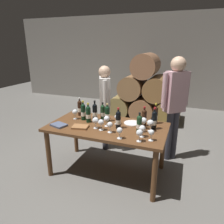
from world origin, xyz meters
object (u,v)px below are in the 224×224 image
Objects in this scene: wine_glass_1 at (75,112)px; sommelier_presenting at (175,100)px; wine_glass_6 at (117,117)px; wine_glass_9 at (120,131)px; wine_bottle_4 at (88,114)px; wine_bottle_3 at (103,112)px; wine_glass_11 at (101,123)px; wine_bottle_9 at (107,114)px; wine_bottle_8 at (95,112)px; wine_glass_7 at (142,129)px; taster_seated_left at (105,101)px; wine_glass_3 at (110,125)px; wine_glass_5 at (107,119)px; wine_bottle_6 at (139,124)px; wine_bottle_7 at (154,120)px; wine_bottle_10 at (118,119)px; wine_bottle_0 at (80,108)px; wine_glass_4 at (96,121)px; wine_bottle_5 at (83,112)px; wine_glass_2 at (143,121)px; dining_table at (107,132)px; wine_glass_8 at (151,133)px; wine_glass_0 at (140,133)px; wine_bottle_2 at (144,118)px; serving_plate at (132,123)px; leather_ledger at (80,127)px; wine_bottle_1 at (155,115)px; tasting_notebook at (59,125)px.

sommelier_presenting is at bearing 24.42° from wine_glass_1.
wine_glass_9 is (0.19, -0.45, 0.00)m from wine_glass_6.
wine_bottle_4 is 0.73m from wine_glass_9.
wine_glass_11 is (0.15, -0.41, -0.01)m from wine_bottle_3.
wine_bottle_8 is at bearing -170.19° from wine_bottle_9.
wine_glass_7 is 1.27m from taster_seated_left.
wine_bottle_9 is at bearing 116.51° from wine_glass_3.
wine_glass_7 is at bearing -17.34° from wine_glass_5.
wine_bottle_6 is 0.60m from wine_bottle_9.
wine_bottle_7 is 0.91m from wine_bottle_8.
wine_bottle_10 is (-0.47, -0.14, -0.01)m from wine_bottle_7.
wine_glass_1 is (-0.76, 0.12, -0.02)m from wine_bottle_10.
wine_glass_3 is 1.01× the size of wine_glass_9.
wine_bottle_4 is at bearing -40.59° from wine_bottle_0.
wine_bottle_8 is 2.04× the size of wine_glass_7.
wine_bottle_6 is at bearing 7.93° from wine_glass_4.
wine_bottle_3 reaches higher than wine_glass_4.
wine_bottle_5 is 1.97× the size of wine_glass_11.
wine_glass_4 is (-0.29, -0.12, -0.02)m from wine_bottle_10.
wine_glass_7 is 0.57m from wine_glass_11.
wine_glass_2 reaches higher than wine_glass_7.
wine_glass_2 is at bearing 8.91° from dining_table.
wine_glass_9 is at bearing -46.86° from wine_glass_5.
wine_glass_11 reaches higher than wine_glass_8.
taster_seated_left reaches higher than wine_glass_0.
wine_glass_2 reaches higher than wine_glass_8.
wine_bottle_7 is 1.05× the size of wine_bottle_10.
wine_bottle_2 is at bearing 4.77° from wine_glass_1.
wine_bottle_10 is 0.30m from serving_plate.
wine_bottle_2 is 0.19× the size of taster_seated_left.
wine_glass_9 is at bearing -40.87° from wine_bottle_8.
wine_bottle_3 is at bearing 149.74° from wine_glass_8.
wine_bottle_3 is 0.92× the size of wine_bottle_4.
taster_seated_left reaches higher than wine_glass_3.
wine_glass_11 is at bearing -5.35° from leather_ledger.
wine_glass_0 is at bearing -23.43° from wine_bottle_4.
wine_bottle_8 is (-0.89, -0.19, 0.00)m from wine_bottle_1.
wine_glass_5 reaches higher than wine_glass_11.
dining_table is at bearing 172.72° from wine_bottle_10.
wine_bottle_3 is at bearing 151.64° from wine_bottle_9.
leather_ledger is at bearing -174.49° from wine_glass_11.
wine_bottle_8 is at bearing -138.17° from wine_bottle_3.
taster_seated_left is (0.32, 0.97, 0.15)m from tasting_notebook.
wine_glass_5 is 0.40m from serving_plate.
wine_glass_1 is (-0.14, -0.02, -0.02)m from wine_bottle_5.
wine_bottle_1 is at bearing 11.86° from wine_bottle_8.
sommelier_presenting is at bearing 31.19° from wine_bottle_9.
wine_bottle_9 is at bearing 109.82° from wine_glass_5.
wine_bottle_7 is at bearing -2.09° from wine_bottle_8.
wine_bottle_2 reaches higher than wine_glass_9.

